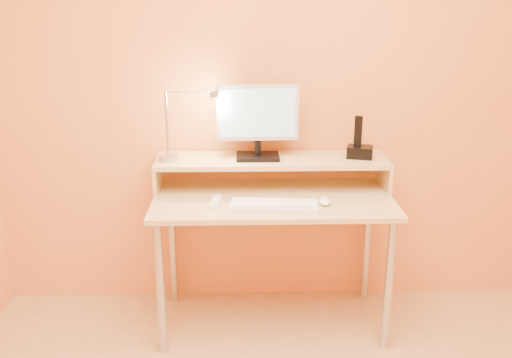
{
  "coord_description": "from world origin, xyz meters",
  "views": [
    {
      "loc": [
        -0.15,
        -1.49,
        1.69
      ],
      "look_at": [
        -0.09,
        1.13,
        0.83
      ],
      "focal_mm": 39.8,
      "sensor_mm": 36.0,
      "label": 1
    }
  ],
  "objects_px": {
    "lamp_base": "(169,158)",
    "phone_dock": "(360,152)",
    "remote_control": "(216,202)",
    "monitor_panel": "(258,113)",
    "keyboard": "(274,206)",
    "mouse": "(325,201)"
  },
  "relations": [
    {
      "from": "monitor_panel",
      "to": "lamp_base",
      "type": "height_order",
      "value": "monitor_panel"
    },
    {
      "from": "lamp_base",
      "to": "remote_control",
      "type": "xyz_separation_m",
      "value": [
        0.25,
        -0.2,
        -0.16
      ]
    },
    {
      "from": "lamp_base",
      "to": "phone_dock",
      "type": "height_order",
      "value": "phone_dock"
    },
    {
      "from": "lamp_base",
      "to": "keyboard",
      "type": "distance_m",
      "value": 0.62
    },
    {
      "from": "keyboard",
      "to": "mouse",
      "type": "bearing_deg",
      "value": 16.05
    },
    {
      "from": "monitor_panel",
      "to": "lamp_base",
      "type": "distance_m",
      "value": 0.51
    },
    {
      "from": "mouse",
      "to": "remote_control",
      "type": "xyz_separation_m",
      "value": [
        -0.53,
        0.02,
        -0.01
      ]
    },
    {
      "from": "remote_control",
      "to": "lamp_base",
      "type": "bearing_deg",
      "value": 144.3
    },
    {
      "from": "monitor_panel",
      "to": "remote_control",
      "type": "relative_size",
      "value": 2.56
    },
    {
      "from": "monitor_panel",
      "to": "remote_control",
      "type": "height_order",
      "value": "monitor_panel"
    },
    {
      "from": "mouse",
      "to": "remote_control",
      "type": "relative_size",
      "value": 0.61
    },
    {
      "from": "lamp_base",
      "to": "keyboard",
      "type": "relative_size",
      "value": 0.24
    },
    {
      "from": "keyboard",
      "to": "phone_dock",
      "type": "bearing_deg",
      "value": 38.61
    },
    {
      "from": "phone_dock",
      "to": "mouse",
      "type": "relative_size",
      "value": 1.32
    },
    {
      "from": "lamp_base",
      "to": "phone_dock",
      "type": "relative_size",
      "value": 0.77
    },
    {
      "from": "mouse",
      "to": "keyboard",
      "type": "bearing_deg",
      "value": -166.63
    },
    {
      "from": "lamp_base",
      "to": "remote_control",
      "type": "relative_size",
      "value": 0.61
    },
    {
      "from": "keyboard",
      "to": "remote_control",
      "type": "height_order",
      "value": "keyboard"
    },
    {
      "from": "phone_dock",
      "to": "remote_control",
      "type": "distance_m",
      "value": 0.8
    },
    {
      "from": "monitor_panel",
      "to": "remote_control",
      "type": "xyz_separation_m",
      "value": [
        -0.21,
        -0.24,
        -0.39
      ]
    },
    {
      "from": "phone_dock",
      "to": "mouse",
      "type": "distance_m",
      "value": 0.38
    },
    {
      "from": "lamp_base",
      "to": "monitor_panel",
      "type": "bearing_deg",
      "value": 5.01
    }
  ]
}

